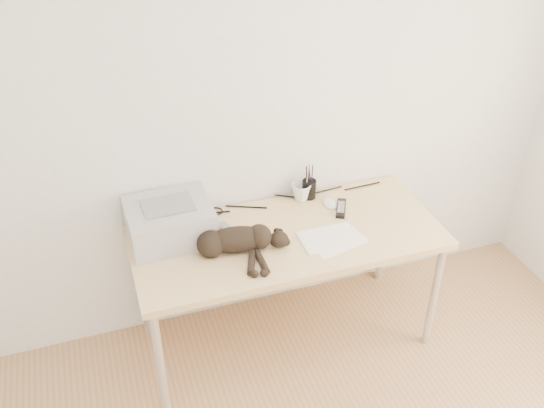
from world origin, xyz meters
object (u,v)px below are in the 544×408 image
object	(u,v)px
desk	(281,245)
printer	(170,221)
mouse	(330,201)
pen_cup	(309,189)
cat	(233,242)
mug	(301,192)

from	to	relation	value
desk	printer	distance (m)	0.62
printer	mouse	world-z (taller)	printer
desk	printer	bearing A→B (deg)	171.64
pen_cup	mouse	distance (m)	0.14
mouse	cat	bearing A→B (deg)	-162.22
desk	mouse	xyz separation A→B (m)	(0.32, 0.10, 0.15)
pen_cup	mug	bearing A→B (deg)	-168.85
mug	mouse	distance (m)	0.17
printer	mouse	bearing A→B (deg)	0.87
desk	pen_cup	bearing A→B (deg)	41.10
mug	mouse	size ratio (longest dim) A/B	0.92
pen_cup	mouse	bearing A→B (deg)	-52.15
printer	cat	distance (m)	0.35
pen_cup	mouse	world-z (taller)	pen_cup
desk	mug	world-z (taller)	mug
desk	printer	size ratio (longest dim) A/B	3.73
cat	pen_cup	xyz separation A→B (m)	(0.53, 0.34, -0.01)
printer	mug	xyz separation A→B (m)	(0.75, 0.11, -0.04)
desk	mouse	size ratio (longest dim) A/B	13.30
mug	pen_cup	distance (m)	0.05
cat	mug	bearing A→B (deg)	43.51
cat	pen_cup	size ratio (longest dim) A/B	3.04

